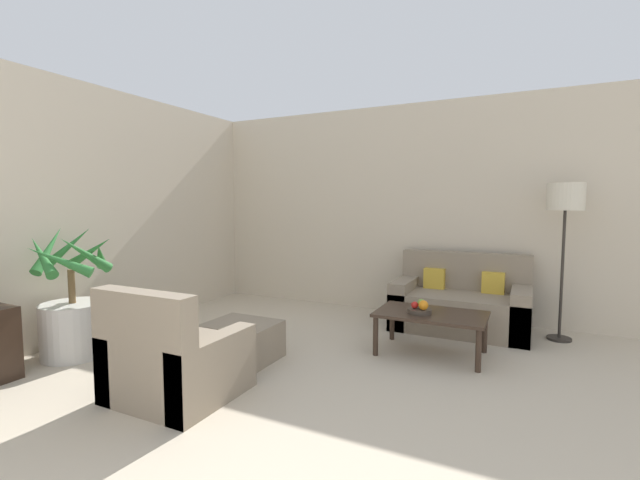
% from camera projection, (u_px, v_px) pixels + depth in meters
% --- Properties ---
extents(wall_back, '(8.63, 0.06, 2.70)m').
position_uv_depth(wall_back, '(468.00, 210.00, 5.22)').
color(wall_back, beige).
rests_on(wall_back, ground_plane).
extents(wall_left, '(0.06, 7.91, 2.70)m').
position_uv_depth(wall_left, '(19.00, 213.00, 3.94)').
color(wall_left, beige).
rests_on(wall_left, ground_plane).
extents(potted_palm, '(0.73, 0.80, 1.24)m').
position_uv_depth(potted_palm, '(73.00, 315.00, 4.01)').
color(potted_palm, beige).
rests_on(potted_palm, ground_plane).
extents(sofa_loveseat, '(1.46, 0.80, 0.86)m').
position_uv_depth(sofa_loveseat, '(460.00, 305.00, 4.87)').
color(sofa_loveseat, gray).
rests_on(sofa_loveseat, ground_plane).
extents(floor_lamp, '(0.36, 0.36, 1.65)m').
position_uv_depth(floor_lamp, '(565.00, 205.00, 4.39)').
color(floor_lamp, '#2D2823').
rests_on(floor_lamp, ground_plane).
extents(coffee_table, '(1.01, 0.62, 0.40)m').
position_uv_depth(coffee_table, '(431.00, 318.00, 4.06)').
color(coffee_table, '#38281E').
rests_on(coffee_table, ground_plane).
extents(fruit_bowl, '(0.23, 0.23, 0.04)m').
position_uv_depth(fruit_bowl, '(419.00, 311.00, 4.04)').
color(fruit_bowl, '#42382D').
rests_on(fruit_bowl, coffee_table).
extents(apple_red, '(0.07, 0.07, 0.07)m').
position_uv_depth(apple_red, '(415.00, 305.00, 4.04)').
color(apple_red, red).
rests_on(apple_red, fruit_bowl).
extents(apple_green, '(0.08, 0.08, 0.08)m').
position_uv_depth(apple_green, '(421.00, 303.00, 4.08)').
color(apple_green, olive).
rests_on(apple_green, fruit_bowl).
extents(orange_fruit, '(0.09, 0.09, 0.09)m').
position_uv_depth(orange_fruit, '(423.00, 305.00, 3.98)').
color(orange_fruit, orange).
rests_on(orange_fruit, fruit_bowl).
extents(armchair, '(0.84, 0.80, 0.85)m').
position_uv_depth(armchair, '(175.00, 362.00, 3.16)').
color(armchair, gray).
rests_on(armchair, ground_plane).
extents(ottoman, '(0.63, 0.53, 0.34)m').
position_uv_depth(ottoman, '(242.00, 341.00, 3.94)').
color(ottoman, gray).
rests_on(ottoman, ground_plane).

